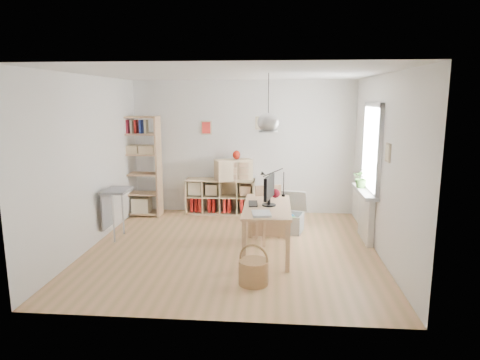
# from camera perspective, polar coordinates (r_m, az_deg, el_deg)

# --- Properties ---
(ground) EXTENTS (4.50, 4.50, 0.00)m
(ground) POSITION_cam_1_polar(r_m,az_deg,el_deg) (6.88, -1.05, -9.09)
(ground) COLOR tan
(ground) RESTS_ON ground
(room_shell) EXTENTS (4.50, 4.50, 4.50)m
(room_shell) POSITION_cam_1_polar(r_m,az_deg,el_deg) (6.29, 3.78, 7.69)
(room_shell) COLOR white
(room_shell) RESTS_ON ground
(window_unit) EXTENTS (0.07, 1.16, 1.46)m
(window_unit) POSITION_cam_1_polar(r_m,az_deg,el_deg) (7.24, 17.25, 4.07)
(window_unit) COLOR white
(window_unit) RESTS_ON ground
(radiator) EXTENTS (0.10, 0.80, 0.80)m
(radiator) POSITION_cam_1_polar(r_m,az_deg,el_deg) (7.45, 16.48, -4.73)
(radiator) COLOR silver
(radiator) RESTS_ON ground
(windowsill) EXTENTS (0.22, 1.20, 0.06)m
(windowsill) POSITION_cam_1_polar(r_m,az_deg,el_deg) (7.34, 16.28, -1.49)
(windowsill) COLOR silver
(windowsill) RESTS_ON radiator
(desk) EXTENTS (0.70, 1.50, 0.75)m
(desk) POSITION_cam_1_polar(r_m,az_deg,el_deg) (6.50, 3.63, -4.22)
(desk) COLOR tan
(desk) RESTS_ON ground
(cube_shelf) EXTENTS (1.40, 0.38, 0.72)m
(cube_shelf) POSITION_cam_1_polar(r_m,az_deg,el_deg) (8.83, -2.74, -2.54)
(cube_shelf) COLOR tan
(cube_shelf) RESTS_ON ground
(tall_bookshelf) EXTENTS (0.80, 0.38, 2.00)m
(tall_bookshelf) POSITION_cam_1_polar(r_m,az_deg,el_deg) (8.75, -13.25, 2.33)
(tall_bookshelf) COLOR tan
(tall_bookshelf) RESTS_ON ground
(side_table) EXTENTS (0.40, 0.55, 0.85)m
(side_table) POSITION_cam_1_polar(r_m,az_deg,el_deg) (7.49, -16.51, -2.54)
(side_table) COLOR #98999B
(side_table) RESTS_ON ground
(chair) EXTENTS (0.57, 0.57, 0.92)m
(chair) POSITION_cam_1_polar(r_m,az_deg,el_deg) (7.07, 4.11, -4.08)
(chair) COLOR #98999B
(chair) RESTS_ON ground
(wicker_basket) EXTENTS (0.38, 0.38, 0.53)m
(wicker_basket) POSITION_cam_1_polar(r_m,az_deg,el_deg) (5.59, 1.81, -12.04)
(wicker_basket) COLOR #9C6F46
(wicker_basket) RESTS_ON ground
(storage_chest) EXTENTS (0.80, 0.86, 0.68)m
(storage_chest) POSITION_cam_1_polar(r_m,az_deg,el_deg) (7.75, 6.08, -5.09)
(storage_chest) COLOR silver
(storage_chest) RESTS_ON ground
(monitor) EXTENTS (0.21, 0.52, 0.46)m
(monitor) POSITION_cam_1_polar(r_m,az_deg,el_deg) (6.42, 3.91, -1.20)
(monitor) COLOR black
(monitor) RESTS_ON desk
(keyboard) EXTENTS (0.16, 0.37, 0.02)m
(keyboard) POSITION_cam_1_polar(r_m,az_deg,el_deg) (6.55, 1.75, -3.17)
(keyboard) COLOR black
(keyboard) RESTS_ON desk
(task_lamp) EXTENTS (0.41, 0.15, 0.43)m
(task_lamp) POSITION_cam_1_polar(r_m,az_deg,el_deg) (6.98, 4.21, 0.10)
(task_lamp) COLOR black
(task_lamp) RESTS_ON desk
(yarn_ball) EXTENTS (0.15, 0.15, 0.15)m
(yarn_ball) POSITION_cam_1_polar(r_m,az_deg,el_deg) (6.97, 4.75, -1.79)
(yarn_ball) COLOR #4E0A16
(yarn_ball) RESTS_ON desk
(paper_tray) EXTENTS (0.29, 0.35, 0.03)m
(paper_tray) POSITION_cam_1_polar(r_m,az_deg,el_deg) (5.98, 2.87, -4.50)
(paper_tray) COLOR silver
(paper_tray) RESTS_ON desk
(drawer_chest) EXTENTS (0.79, 0.60, 0.41)m
(drawer_chest) POSITION_cam_1_polar(r_m,az_deg,el_deg) (8.63, -0.89, 1.41)
(drawer_chest) COLOR tan
(drawer_chest) RESTS_ON cube_shelf
(red_vase) EXTENTS (0.15, 0.15, 0.18)m
(red_vase) POSITION_cam_1_polar(r_m,az_deg,el_deg) (8.58, -0.47, 3.36)
(red_vase) COLOR maroon
(red_vase) RESTS_ON drawer_chest
(potted_plant) EXTENTS (0.33, 0.29, 0.34)m
(potted_plant) POSITION_cam_1_polar(r_m,az_deg,el_deg) (7.47, 15.95, 0.29)
(potted_plant) COLOR #356024
(potted_plant) RESTS_ON windowsill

